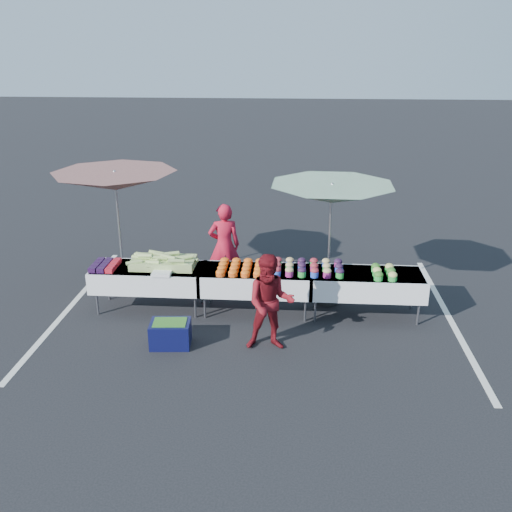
# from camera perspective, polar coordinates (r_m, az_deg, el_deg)

# --- Properties ---
(ground) EXTENTS (80.00, 80.00, 0.00)m
(ground) POSITION_cam_1_polar(r_m,az_deg,el_deg) (9.66, 0.00, -5.56)
(ground) COLOR black
(stripe_left) EXTENTS (0.10, 5.00, 0.00)m
(stripe_left) POSITION_cam_1_polar(r_m,az_deg,el_deg) (10.37, -17.98, -4.72)
(stripe_left) COLOR silver
(stripe_left) RESTS_ON ground
(stripe_right) EXTENTS (0.10, 5.00, 0.00)m
(stripe_right) POSITION_cam_1_polar(r_m,az_deg,el_deg) (9.98, 18.75, -5.85)
(stripe_right) COLOR silver
(stripe_right) RESTS_ON ground
(table_left) EXTENTS (1.86, 0.81, 0.75)m
(table_left) POSITION_cam_1_polar(r_m,az_deg,el_deg) (9.71, -10.66, -2.04)
(table_left) COLOR white
(table_left) RESTS_ON ground
(table_center) EXTENTS (1.86, 0.81, 0.75)m
(table_center) POSITION_cam_1_polar(r_m,az_deg,el_deg) (9.42, 0.00, -2.38)
(table_center) COLOR white
(table_center) RESTS_ON ground
(table_right) EXTENTS (1.86, 0.81, 0.75)m
(table_right) POSITION_cam_1_polar(r_m,az_deg,el_deg) (9.47, 10.94, -2.64)
(table_right) COLOR white
(table_right) RESTS_ON ground
(berry_punnets) EXTENTS (0.40, 0.54, 0.08)m
(berry_punnets) POSITION_cam_1_polar(r_m,az_deg,el_deg) (9.78, -14.85, -0.90)
(berry_punnets) COLOR black
(berry_punnets) RESTS_ON table_left
(corn_pile) EXTENTS (1.16, 0.57, 0.26)m
(corn_pile) POSITION_cam_1_polar(r_m,az_deg,el_deg) (9.60, -9.23, -0.56)
(corn_pile) COLOR #95B75E
(corn_pile) RESTS_ON table_left
(plastic_bags) EXTENTS (0.30, 0.25, 0.05)m
(plastic_bags) POSITION_cam_1_polar(r_m,az_deg,el_deg) (9.30, -9.40, -1.71)
(plastic_bags) COLOR white
(plastic_bags) RESTS_ON table_left
(carrot_bowls) EXTENTS (0.75, 0.69, 0.11)m
(carrot_bowls) POSITION_cam_1_polar(r_m,az_deg,el_deg) (9.35, -1.53, -1.13)
(carrot_bowls) COLOR #D75317
(carrot_bowls) RESTS_ON table_center
(potato_cups) EXTENTS (1.14, 0.58, 0.16)m
(potato_cups) POSITION_cam_1_polar(r_m,az_deg,el_deg) (9.31, 5.23, -1.11)
(potato_cups) COLOR blue
(potato_cups) RESTS_ON table_right
(bean_baskets) EXTENTS (0.36, 0.50, 0.15)m
(bean_baskets) POSITION_cam_1_polar(r_m,az_deg,el_deg) (9.33, 12.68, -1.56)
(bean_baskets) COLOR green
(bean_baskets) RESTS_ON table_right
(vendor) EXTENTS (0.64, 0.48, 1.57)m
(vendor) POSITION_cam_1_polar(r_m,az_deg,el_deg) (10.41, -3.19, 1.05)
(vendor) COLOR red
(vendor) RESTS_ON ground
(customer) EXTENTS (0.75, 0.60, 1.46)m
(customer) POSITION_cam_1_polar(r_m,az_deg,el_deg) (8.26, 1.44, -4.71)
(customer) COLOR maroon
(customer) RESTS_ON ground
(umbrella_left) EXTENTS (2.49, 2.49, 2.21)m
(umbrella_left) POSITION_cam_1_polar(r_m,az_deg,el_deg) (10.21, -13.91, 7.21)
(umbrella_left) COLOR black
(umbrella_left) RESTS_ON ground
(umbrella_right) EXTENTS (2.68, 2.68, 2.13)m
(umbrella_right) POSITION_cam_1_polar(r_m,az_deg,el_deg) (9.43, 7.58, 6.11)
(umbrella_right) COLOR black
(umbrella_right) RESTS_ON ground
(storage_bin) EXTENTS (0.62, 0.47, 0.39)m
(storage_bin) POSITION_cam_1_polar(r_m,az_deg,el_deg) (8.65, -8.55, -7.63)
(storage_bin) COLOR #0B0D37
(storage_bin) RESTS_ON ground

